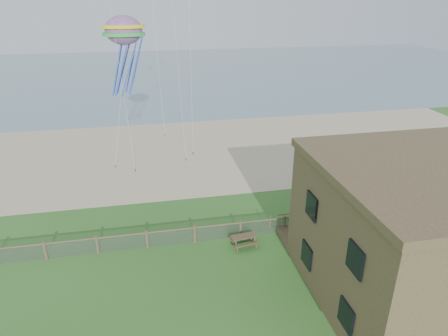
# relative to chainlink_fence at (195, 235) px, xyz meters

# --- Properties ---
(ground) EXTENTS (160.00, 160.00, 0.00)m
(ground) POSITION_rel_chainlink_fence_xyz_m (0.00, -6.00, -0.55)
(ground) COLOR #2A5C1F
(ground) RESTS_ON ground
(sand_beach) EXTENTS (72.00, 20.00, 0.02)m
(sand_beach) POSITION_rel_chainlink_fence_xyz_m (0.00, 16.00, -0.55)
(sand_beach) COLOR tan
(sand_beach) RESTS_ON ground
(ocean) EXTENTS (160.00, 68.00, 0.02)m
(ocean) POSITION_rel_chainlink_fence_xyz_m (0.00, 60.00, -0.55)
(ocean) COLOR slate
(ocean) RESTS_ON ground
(chainlink_fence) EXTENTS (36.20, 0.20, 1.25)m
(chainlink_fence) POSITION_rel_chainlink_fence_xyz_m (0.00, 0.00, 0.00)
(chainlink_fence) COLOR brown
(chainlink_fence) RESTS_ON ground
(motel_deck) EXTENTS (15.00, 2.00, 0.50)m
(motel_deck) POSITION_rel_chainlink_fence_xyz_m (13.00, -1.00, -0.30)
(motel_deck) COLOR brown
(motel_deck) RESTS_ON ground
(picnic_table) EXTENTS (1.76, 1.43, 0.68)m
(picnic_table) POSITION_rel_chainlink_fence_xyz_m (2.99, -1.00, -0.21)
(picnic_table) COLOR brown
(picnic_table) RESTS_ON ground
(octopus_kite) EXTENTS (3.63, 3.01, 6.43)m
(octopus_kite) POSITION_rel_chainlink_fence_xyz_m (-3.57, 10.36, 10.00)
(octopus_kite) COLOR #D95022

